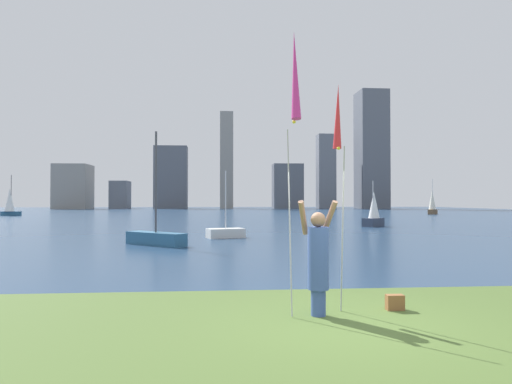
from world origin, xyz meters
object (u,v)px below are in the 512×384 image
at_px(bag, 395,302).
at_px(sailboat_4, 10,202).
at_px(sailboat_0, 432,203).
at_px(sailboat_2, 226,233).
at_px(person, 318,259).
at_px(sailboat_8, 156,237).
at_px(kite_flag_right, 338,123).
at_px(sailboat_7, 374,212).
at_px(kite_flag_left, 295,82).

bearing_deg(bag, sailboat_4, 119.91).
xyz_separation_m(sailboat_0, sailboat_2, (-29.14, -36.54, -1.33)).
height_order(bag, sailboat_2, sailboat_2).
relative_size(person, sailboat_2, 0.56).
height_order(sailboat_0, sailboat_8, sailboat_8).
relative_size(bag, sailboat_0, 0.06).
height_order(kite_flag_right, sailboat_4, sailboat_4).
height_order(sailboat_7, sailboat_8, sailboat_8).
bearing_deg(bag, sailboat_8, 115.97).
height_order(kite_flag_left, kite_flag_right, kite_flag_left).
height_order(sailboat_0, sailboat_7, sailboat_0).
bearing_deg(sailboat_7, kite_flag_left, -111.86).
distance_m(person, sailboat_4, 58.45).
xyz_separation_m(kite_flag_right, sailboat_7, (9.36, 24.85, -2.33)).
bearing_deg(sailboat_8, kite_flag_left, -72.74).
height_order(kite_flag_right, bag, kite_flag_right).
distance_m(bag, sailboat_4, 58.95).
distance_m(kite_flag_left, sailboat_4, 58.63).
bearing_deg(sailboat_4, kite_flag_left, -62.08).
bearing_deg(bag, kite_flag_right, 170.71).
relative_size(sailboat_0, sailboat_8, 0.98).
bearing_deg(person, kite_flag_right, 40.08).
bearing_deg(sailboat_2, sailboat_8, -130.75).
distance_m(person, sailboat_0, 59.56).
relative_size(kite_flag_right, sailboat_4, 0.80).
xyz_separation_m(kite_flag_left, sailboat_7, (10.31, 25.70, -2.84)).
relative_size(person, sailboat_4, 0.39).
bearing_deg(kite_flag_right, sailboat_4, 119.14).
distance_m(kite_flag_left, bag, 4.32).
bearing_deg(sailboat_0, sailboat_2, -128.57).
bearing_deg(sailboat_0, sailboat_8, -128.77).
distance_m(bag, sailboat_2, 16.12).
bearing_deg(sailboat_2, kite_flag_left, -86.93).
distance_m(person, kite_flag_left, 3.02).
relative_size(kite_flag_left, sailboat_0, 0.97).
height_order(person, sailboat_4, sailboat_4).
relative_size(kite_flag_left, sailboat_8, 0.95).
height_order(kite_flag_right, sailboat_7, kite_flag_right).
distance_m(person, sailboat_8, 13.30).
relative_size(bag, sailboat_2, 0.09).
bearing_deg(kite_flag_left, kite_flag_right, 41.88).
height_order(person, sailboat_2, sailboat_2).
xyz_separation_m(sailboat_2, sailboat_4, (-26.55, 35.21, 1.47)).
bearing_deg(kite_flag_right, sailboat_0, 62.41).
xyz_separation_m(person, sailboat_4, (-27.91, 51.35, 0.76)).
xyz_separation_m(bag, sailboat_0, (26.30, 52.41, 1.46)).
bearing_deg(sailboat_4, bag, -60.09).
height_order(person, sailboat_0, sailboat_0).
distance_m(kite_flag_right, sailboat_2, 16.13).
xyz_separation_m(bag, sailboat_4, (-29.38, 51.08, 1.60)).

